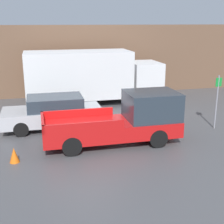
{
  "coord_description": "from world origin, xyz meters",
  "views": [
    {
      "loc": [
        -1.72,
        -11.92,
        4.86
      ],
      "look_at": [
        1.37,
        0.77,
        1.04
      ],
      "focal_mm": 50.0,
      "sensor_mm": 36.0,
      "label": 1
    }
  ],
  "objects_px": {
    "pickup_truck": "(125,120)",
    "traffic_cone": "(14,155)",
    "delivery_truck": "(90,75)",
    "car": "(53,112)",
    "parking_sign": "(217,99)",
    "newspaper_box": "(84,89)"
  },
  "relations": [
    {
      "from": "pickup_truck",
      "to": "traffic_cone",
      "type": "height_order",
      "value": "pickup_truck"
    },
    {
      "from": "pickup_truck",
      "to": "delivery_truck",
      "type": "xyz_separation_m",
      "value": [
        -0.29,
        6.72,
        0.75
      ]
    },
    {
      "from": "car",
      "to": "delivery_truck",
      "type": "distance_m",
      "value": 4.95
    },
    {
      "from": "parking_sign",
      "to": "traffic_cone",
      "type": "relative_size",
      "value": 4.54
    },
    {
      "from": "pickup_truck",
      "to": "traffic_cone",
      "type": "bearing_deg",
      "value": -167.78
    },
    {
      "from": "pickup_truck",
      "to": "delivery_truck",
      "type": "relative_size",
      "value": 0.68
    },
    {
      "from": "parking_sign",
      "to": "newspaper_box",
      "type": "height_order",
      "value": "parking_sign"
    },
    {
      "from": "car",
      "to": "delivery_truck",
      "type": "bearing_deg",
      "value": 59.24
    },
    {
      "from": "parking_sign",
      "to": "delivery_truck",
      "type": "bearing_deg",
      "value": 128.83
    },
    {
      "from": "traffic_cone",
      "to": "newspaper_box",
      "type": "bearing_deg",
      "value": 67.45
    },
    {
      "from": "car",
      "to": "parking_sign",
      "type": "bearing_deg",
      "value": -14.29
    },
    {
      "from": "parking_sign",
      "to": "traffic_cone",
      "type": "xyz_separation_m",
      "value": [
        -8.95,
        -1.63,
        -1.13
      ]
    },
    {
      "from": "traffic_cone",
      "to": "parking_sign",
      "type": "bearing_deg",
      "value": 10.31
    },
    {
      "from": "pickup_truck",
      "to": "parking_sign",
      "type": "relative_size",
      "value": 2.21
    },
    {
      "from": "car",
      "to": "traffic_cone",
      "type": "height_order",
      "value": "car"
    },
    {
      "from": "delivery_truck",
      "to": "parking_sign",
      "type": "bearing_deg",
      "value": -51.17
    },
    {
      "from": "delivery_truck",
      "to": "traffic_cone",
      "type": "distance_m",
      "value": 8.81
    },
    {
      "from": "newspaper_box",
      "to": "car",
      "type": "bearing_deg",
      "value": -111.32
    },
    {
      "from": "newspaper_box",
      "to": "delivery_truck",
      "type": "bearing_deg",
      "value": -88.11
    },
    {
      "from": "pickup_truck",
      "to": "delivery_truck",
      "type": "distance_m",
      "value": 6.77
    },
    {
      "from": "newspaper_box",
      "to": "traffic_cone",
      "type": "bearing_deg",
      "value": -112.55
    },
    {
      "from": "delivery_truck",
      "to": "traffic_cone",
      "type": "xyz_separation_m",
      "value": [
        -4.09,
        -7.67,
        -1.44
      ]
    }
  ]
}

